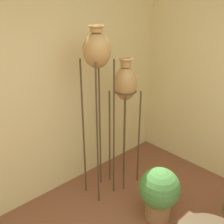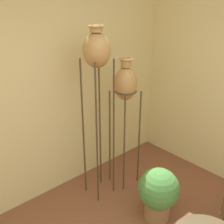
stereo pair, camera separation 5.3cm
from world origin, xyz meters
name	(u,v)px [view 1 (the left image)]	position (x,y,z in m)	size (l,w,h in m)	color
wall_back	(21,96)	(0.00, 2.15, 1.35)	(8.24, 0.06, 2.70)	beige
vase_stand_tall	(97,56)	(0.67, 1.67, 1.75)	(0.30, 0.30, 2.06)	#473823
vase_stand_medium	(125,86)	(1.06, 1.63, 1.35)	(0.29, 0.29, 1.69)	#473823
potted_plant	(159,192)	(0.87, 0.89, 0.35)	(0.46, 0.46, 0.63)	olive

